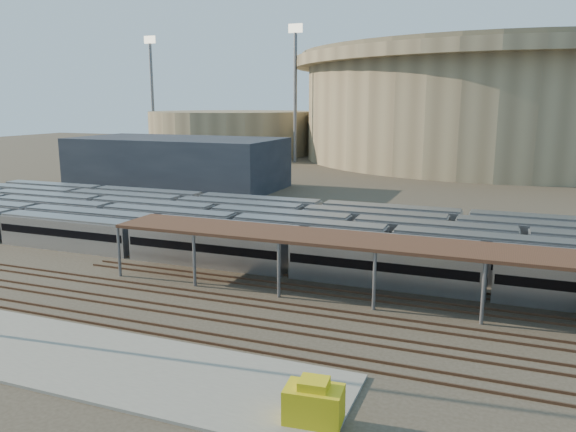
# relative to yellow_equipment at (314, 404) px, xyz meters

# --- Properties ---
(ground) EXTENTS (420.00, 420.00, 0.00)m
(ground) POSITION_rel_yellow_equipment_xyz_m (-18.50, 16.70, -1.17)
(ground) COLOR #383026
(ground) RESTS_ON ground
(apron) EXTENTS (50.00, 9.00, 0.20)m
(apron) POSITION_rel_yellow_equipment_xyz_m (-23.50, 1.70, -1.07)
(apron) COLOR gray
(apron) RESTS_ON ground
(subway_trains) EXTENTS (127.65, 23.90, 3.60)m
(subway_trains) POSITION_rel_yellow_equipment_xyz_m (-16.61, 35.20, 0.63)
(subway_trains) COLOR #BBBBC0
(subway_trains) RESTS_ON ground
(inspection_shed) EXTENTS (60.30, 6.00, 5.30)m
(inspection_shed) POSITION_rel_yellow_equipment_xyz_m (3.50, 20.70, 3.81)
(inspection_shed) COLOR slate
(inspection_shed) RESTS_ON ground
(empty_tracks) EXTENTS (170.00, 9.62, 0.18)m
(empty_tracks) POSITION_rel_yellow_equipment_xyz_m (-18.50, 11.70, -1.08)
(empty_tracks) COLOR #4C3323
(empty_tracks) RESTS_ON ground
(stadium) EXTENTS (124.00, 124.00, 32.50)m
(stadium) POSITION_rel_yellow_equipment_xyz_m (6.50, 156.70, 15.30)
(stadium) COLOR gray
(stadium) RESTS_ON ground
(secondary_arena) EXTENTS (56.00, 56.00, 14.00)m
(secondary_arena) POSITION_rel_yellow_equipment_xyz_m (-78.50, 146.70, 5.83)
(secondary_arena) COLOR gray
(secondary_arena) RESTS_ON ground
(service_building) EXTENTS (42.00, 20.00, 10.00)m
(service_building) POSITION_rel_yellow_equipment_xyz_m (-53.50, 71.70, 3.83)
(service_building) COLOR #1E232D
(service_building) RESTS_ON ground
(floodlight_0) EXTENTS (4.00, 1.00, 38.40)m
(floodlight_0) POSITION_rel_yellow_equipment_xyz_m (-48.50, 126.70, 19.48)
(floodlight_0) COLOR slate
(floodlight_0) RESTS_ON ground
(floodlight_1) EXTENTS (4.00, 1.00, 38.40)m
(floodlight_1) POSITION_rel_yellow_equipment_xyz_m (-103.50, 136.70, 19.48)
(floodlight_1) COLOR slate
(floodlight_1) RESTS_ON ground
(floodlight_3) EXTENTS (4.00, 1.00, 38.40)m
(floodlight_3) POSITION_rel_yellow_equipment_xyz_m (-28.50, 176.70, 19.48)
(floodlight_3) COLOR slate
(floodlight_3) RESTS_ON ground
(yellow_equipment) EXTENTS (3.27, 2.22, 1.94)m
(yellow_equipment) POSITION_rel_yellow_equipment_xyz_m (0.00, 0.00, 0.00)
(yellow_equipment) COLOR gold
(yellow_equipment) RESTS_ON apron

